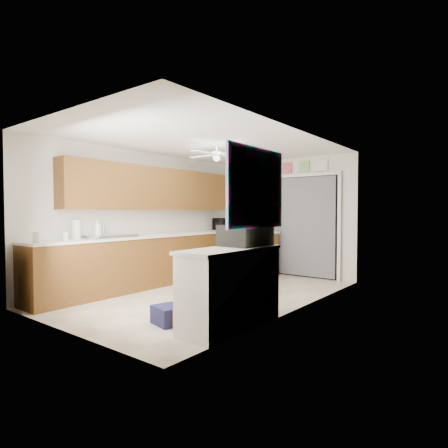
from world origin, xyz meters
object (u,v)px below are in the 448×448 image
Objects in this scene: soap_bottle at (98,228)px; suitcase at (246,235)px; microwave at (225,224)px; dog at (247,286)px; navy_crate at (168,315)px; man at (238,239)px; paper_towel_roll at (76,229)px; cardboard_box at (192,317)px.

suitcase is at bearing 7.27° from soap_bottle.
dog is at bearing -130.24° from microwave.
soap_bottle is 2.59m from dog.
microwave is 2.91m from dog.
microwave is at bearing 118.32° from navy_crate.
navy_crate is 2.86m from man.
soap_bottle is 1.05× the size of paper_towel_roll.
man is at bearing 114.68° from cardboard_box.
man is at bearing 130.14° from suitcase.
soap_bottle is at bearing 74.78° from paper_towel_roll.
paper_towel_roll is (-0.17, -3.60, 0.01)m from microwave.
paper_towel_roll reaches higher than dog.
suitcase is 2.42m from man.
suitcase is at bearing -123.08° from man.
microwave is 3.60m from paper_towel_roll.
soap_bottle reaches higher than paper_towel_roll.
paper_towel_roll is 0.17× the size of man.
soap_bottle is at bearing -170.67° from suitcase.
microwave reaches higher than dog.
paper_towel_roll is at bearing -105.22° from soap_bottle.
suitcase reaches higher than navy_crate.
navy_crate is at bearing -143.18° from man.
man is (-1.49, 1.90, -0.23)m from suitcase.
navy_crate is 0.22× the size of man.
cardboard_box is at bearing -114.43° from suitcase.
microwave reaches higher than cardboard_box.
microwave is 1.60× the size of soap_bottle.
soap_bottle is at bearing -142.04° from dog.
man reaches higher than paper_towel_roll.
man is 3.27× the size of dog.
dog is at bearing 90.09° from navy_crate.
soap_bottle is 0.60× the size of dog.
soap_bottle reaches higher than dog.
paper_towel_roll is 0.79× the size of cardboard_box.
microwave is at bearing 66.19° from man.
soap_bottle is 0.51× the size of suitcase.
microwave is 0.96× the size of dog.
paper_towel_roll reaches higher than suitcase.
soap_bottle is at bearing 170.69° from man.
soap_bottle is at bearing -176.84° from microwave.
cardboard_box is 2.89m from man.
soap_bottle is 2.71m from suitcase.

